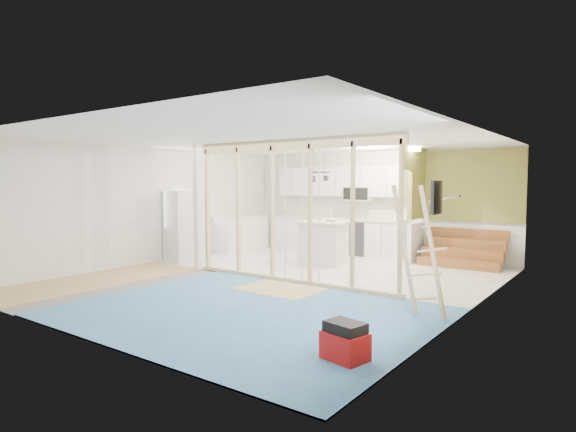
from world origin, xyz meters
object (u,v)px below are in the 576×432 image
Objects in this scene: fridge at (184,226)px; toolbox at (345,343)px; ladder at (422,250)px; island at (324,243)px.

fridge is 6.88m from toolbox.
fridge is at bearing 175.65° from ladder.
ladder is (6.06, -1.20, 0.08)m from fridge.
fridge is 3.35× the size of toolbox.
ladder is at bearing 102.12° from toolbox.
ladder is at bearing -51.99° from island.
ladder is (3.26, -2.77, 0.43)m from island.
fridge reaches higher than island.
ladder is at bearing 0.81° from fridge.
ladder reaches higher than toolbox.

